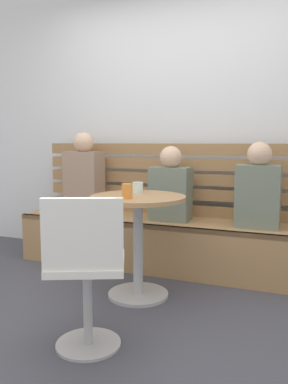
# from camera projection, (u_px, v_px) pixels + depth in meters

# --- Properties ---
(ground) EXTENTS (8.00, 8.00, 0.00)m
(ground) POSITION_uv_depth(u_px,v_px,m) (103.00, 326.00, 2.39)
(ground) COLOR #42424C
(back_wall) EXTENTS (5.20, 0.10, 2.90)m
(back_wall) POSITION_uv_depth(u_px,v_px,m) (181.00, 107.00, 3.71)
(back_wall) COLOR silver
(back_wall) RESTS_ON ground
(booth_bench) EXTENTS (2.70, 0.52, 0.44)m
(booth_bench) POSITION_uv_depth(u_px,v_px,m) (166.00, 244.00, 3.46)
(booth_bench) COLOR #A87C51
(booth_bench) RESTS_ON ground
(booth_backrest) EXTENTS (2.65, 0.04, 0.66)m
(booth_backrest) POSITION_uv_depth(u_px,v_px,m) (174.00, 179.00, 3.61)
(booth_backrest) COLOR #9A7249
(booth_backrest) RESTS_ON booth_bench
(cafe_table) EXTENTS (0.68, 0.68, 0.74)m
(cafe_table) POSITION_uv_depth(u_px,v_px,m) (138.00, 226.00, 2.80)
(cafe_table) COLOR #ADADB2
(cafe_table) RESTS_ON ground
(white_chair) EXTENTS (0.53, 0.53, 0.85)m
(white_chair) POSITION_uv_depth(u_px,v_px,m) (86.00, 268.00, 2.04)
(white_chair) COLOR #ADADB2
(white_chair) RESTS_ON ground
(person_adult) EXTENTS (0.34, 0.22, 0.77)m
(person_adult) POSITION_uv_depth(u_px,v_px,m) (84.00, 177.00, 3.73)
(person_adult) COLOR #9E7F6B
(person_adult) RESTS_ON booth_bench
(person_child_left) EXTENTS (0.34, 0.22, 0.64)m
(person_child_left) POSITION_uv_depth(u_px,v_px,m) (171.00, 188.00, 3.38)
(person_child_left) COLOR slate
(person_child_left) RESTS_ON booth_bench
(person_child_middle) EXTENTS (0.34, 0.22, 0.68)m
(person_child_middle) POSITION_uv_depth(u_px,v_px,m) (258.00, 190.00, 3.09)
(person_child_middle) COLOR slate
(person_child_middle) RESTS_ON booth_bench
(cup_tumbler_orange) EXTENTS (0.07, 0.07, 0.10)m
(cup_tumbler_orange) POSITION_uv_depth(u_px,v_px,m) (127.00, 191.00, 2.63)
(cup_tumbler_orange) COLOR orange
(cup_tumbler_orange) RESTS_ON cafe_table
(cup_glass_short) EXTENTS (0.08, 0.08, 0.08)m
(cup_glass_short) POSITION_uv_depth(u_px,v_px,m) (138.00, 187.00, 2.93)
(cup_glass_short) COLOR silver
(cup_glass_short) RESTS_ON cafe_table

